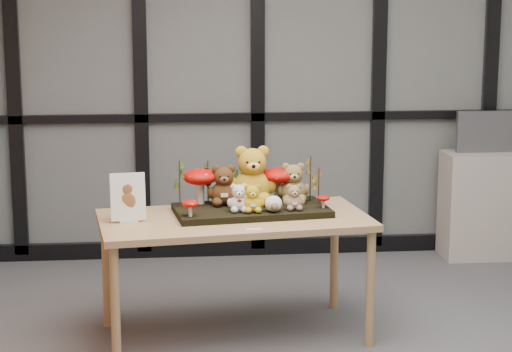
{
  "coord_description": "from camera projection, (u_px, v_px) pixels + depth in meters",
  "views": [
    {
      "loc": [
        -1.1,
        -4.27,
        1.95
      ],
      "look_at": [
        -0.63,
        0.75,
        0.95
      ],
      "focal_mm": 65.0,
      "sensor_mm": 36.0,
      "label": 1
    }
  ],
  "objects": [
    {
      "name": "sprig_green_mid_left",
      "position": [
        208.0,
        182.0,
        5.37
      ],
      "size": [
        0.05,
        0.05,
        0.25
      ],
      "primitive_type": null,
      "color": "#1B320B",
      "rests_on": "diorama_tray"
    },
    {
      "name": "cabinet",
      "position": [
        483.0,
        205.0,
        6.89
      ],
      "size": [
        0.59,
        0.35,
        0.79
      ],
      "primitive_type": "cube",
      "color": "#ADA39A",
      "rests_on": "floor"
    },
    {
      "name": "mushroom_back_left",
      "position": [
        200.0,
        184.0,
        5.36
      ],
      "size": [
        0.2,
        0.2,
        0.23
      ],
      "primitive_type": null,
      "color": "#A90905",
      "rests_on": "diorama_tray"
    },
    {
      "name": "mushroom_front_right",
      "position": [
        323.0,
        201.0,
        5.27
      ],
      "size": [
        0.07,
        0.07,
        0.08
      ],
      "primitive_type": null,
      "color": "#A90905",
      "rests_on": "diorama_tray"
    },
    {
      "name": "room_shell",
      "position": [
        404.0,
        51.0,
        4.32
      ],
      "size": [
        5.0,
        5.0,
        5.0
      ],
      "color": "beige",
      "rests_on": "floor"
    },
    {
      "name": "plush_cream_hedgehog",
      "position": [
        273.0,
        203.0,
        5.18
      ],
      "size": [
        0.08,
        0.08,
        0.1
      ],
      "primitive_type": null,
      "rotation": [
        0.0,
        0.0,
        0.13
      ],
      "color": "white",
      "rests_on": "diorama_tray"
    },
    {
      "name": "sprig_green_far_left",
      "position": [
        180.0,
        184.0,
        5.28
      ],
      "size": [
        0.05,
        0.05,
        0.27
      ],
      "primitive_type": null,
      "color": "#1B320B",
      "rests_on": "diorama_tray"
    },
    {
      "name": "bear_tan_back",
      "position": [
        293.0,
        180.0,
        5.41
      ],
      "size": [
        0.22,
        0.2,
        0.25
      ],
      "primitive_type": null,
      "rotation": [
        0.0,
        0.0,
        0.13
      ],
      "color": "olive",
      "rests_on": "diorama_tray"
    },
    {
      "name": "label_card",
      "position": [
        254.0,
        229.0,
        4.94
      ],
      "size": [
        0.08,
        0.03,
        0.0
      ],
      "primitive_type": "cube",
      "color": "white",
      "rests_on": "display_table"
    },
    {
      "name": "diorama_tray",
      "position": [
        251.0,
        210.0,
        5.29
      ],
      "size": [
        0.92,
        0.54,
        0.04
      ],
      "primitive_type": "cube",
      "rotation": [
        0.0,
        0.0,
        0.13
      ],
      "color": "black",
      "rests_on": "display_table"
    },
    {
      "name": "bear_small_yellow",
      "position": [
        252.0,
        197.0,
        5.16
      ],
      "size": [
        0.15,
        0.14,
        0.17
      ],
      "primitive_type": null,
      "rotation": [
        0.0,
        0.0,
        0.13
      ],
      "color": "gold",
      "rests_on": "diorama_tray"
    },
    {
      "name": "sprig_dry_mid_right",
      "position": [
        319.0,
        186.0,
        5.34
      ],
      "size": [
        0.05,
        0.05,
        0.22
      ],
      "primitive_type": null,
      "color": "brown",
      "rests_on": "diorama_tray"
    },
    {
      "name": "glass_partition",
      "position": [
        319.0,
        66.0,
        6.79
      ],
      "size": [
        4.9,
        0.06,
        2.78
      ],
      "color": "#2D383F",
      "rests_on": "floor"
    },
    {
      "name": "mushroom_back_right",
      "position": [
        278.0,
        183.0,
        5.43
      ],
      "size": [
        0.2,
        0.2,
        0.22
      ],
      "primitive_type": null,
      "color": "#A90905",
      "rests_on": "diorama_tray"
    },
    {
      "name": "sign_holder",
      "position": [
        128.0,
        200.0,
        5.08
      ],
      "size": [
        0.19,
        0.07,
        0.27
      ],
      "rotation": [
        0.0,
        0.0,
        0.13
      ],
      "color": "silver",
      "rests_on": "display_table"
    },
    {
      "name": "bear_pooh_yellow",
      "position": [
        252.0,
        172.0,
        5.37
      ],
      "size": [
        0.31,
        0.29,
        0.37
      ],
      "primitive_type": null,
      "rotation": [
        0.0,
        0.0,
        0.13
      ],
      "color": "gold",
      "rests_on": "diorama_tray"
    },
    {
      "name": "mushroom_front_left",
      "position": [
        190.0,
        207.0,
        5.07
      ],
      "size": [
        0.09,
        0.09,
        0.1
      ],
      "primitive_type": null,
      "color": "#A90905",
      "rests_on": "diorama_tray"
    },
    {
      "name": "sprig_dry_far_right",
      "position": [
        310.0,
        178.0,
        5.44
      ],
      "size": [
        0.05,
        0.05,
        0.26
      ],
      "primitive_type": null,
      "color": "brown",
      "rests_on": "diorama_tray"
    },
    {
      "name": "bear_beige_small",
      "position": [
        294.0,
        196.0,
        5.22
      ],
      "size": [
        0.14,
        0.13,
        0.16
      ],
      "primitive_type": null,
      "rotation": [
        0.0,
        0.0,
        0.13
      ],
      "color": "#957254",
      "rests_on": "diorama_tray"
    },
    {
      "name": "sprig_green_centre",
      "position": [
        237.0,
        185.0,
        5.42
      ],
      "size": [
        0.05,
        0.05,
        0.19
      ],
      "primitive_type": null,
      "color": "#1B320B",
      "rests_on": "diorama_tray"
    },
    {
      "name": "bear_brown_medium",
      "position": [
        224.0,
        183.0,
        5.33
      ],
      "size": [
        0.22,
        0.2,
        0.26
      ],
      "primitive_type": null,
      "rotation": [
        0.0,
        0.0,
        0.13
      ],
      "color": "#472A13",
      "rests_on": "diorama_tray"
    },
    {
      "name": "monitor",
      "position": [
        485.0,
        132.0,
        6.8
      ],
      "size": [
        0.43,
        0.04,
        0.31
      ],
      "color": "#4B4E53",
      "rests_on": "cabinet"
    },
    {
      "name": "bear_white_bow",
      "position": [
        239.0,
        196.0,
        5.17
      ],
      "size": [
        0.15,
        0.14,
        0.18
      ],
      "primitive_type": null,
      "rotation": [
        0.0,
        0.0,
        0.13
      ],
      "color": "white",
      "rests_on": "diorama_tray"
    },
    {
      "name": "display_table",
      "position": [
        234.0,
        228.0,
        5.23
      ],
      "size": [
        1.59,
        0.95,
        0.71
      ],
      "rotation": [
        0.0,
        0.0,
        0.13
      ],
      "color": "tan",
      "rests_on": "floor"
    }
  ]
}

